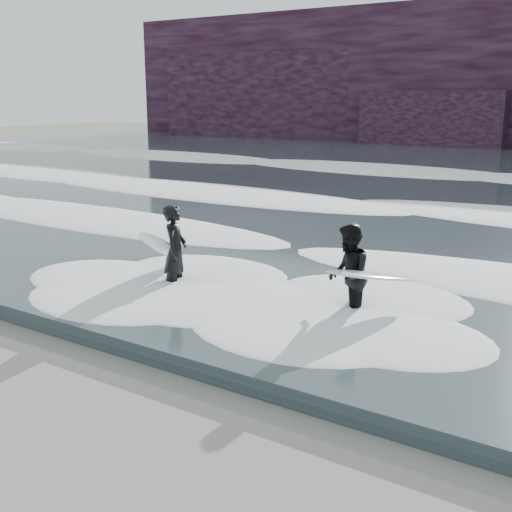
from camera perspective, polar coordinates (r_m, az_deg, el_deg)
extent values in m
cube|color=#2C383D|center=(33.20, 21.56, 6.93)|extent=(90.00, 52.00, 0.30)
ellipsoid|color=white|center=(14.50, 4.05, 0.58)|extent=(60.00, 3.20, 0.20)
ellipsoid|color=white|center=(20.75, 13.71, 4.43)|extent=(60.00, 4.00, 0.24)
ellipsoid|color=white|center=(29.29, 19.89, 6.82)|extent=(60.00, 4.80, 0.30)
imported|color=black|center=(12.35, -7.17, 0.43)|extent=(0.65, 0.77, 1.78)
ellipsoid|color=white|center=(12.64, -8.41, 0.87)|extent=(1.13, 1.88, 1.00)
imported|color=black|center=(10.82, 8.20, -1.72)|extent=(0.95, 1.04, 1.74)
ellipsoid|color=white|center=(10.64, 10.25, -1.72)|extent=(1.26, 1.98, 0.51)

